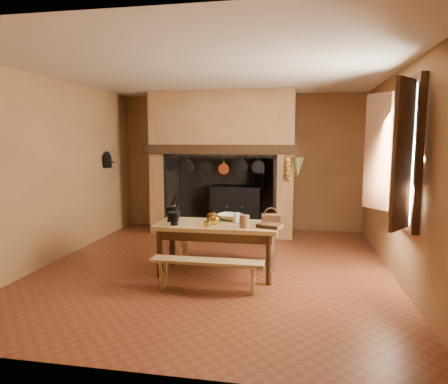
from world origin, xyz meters
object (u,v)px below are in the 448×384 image
Objects in this scene: iron_range at (237,208)px; coffee_grinder at (212,217)px; bench_front at (207,268)px; work_table at (217,232)px; wicker_basket at (271,219)px; mixing_bowl at (230,217)px.

iron_range reaches higher than coffee_grinder.
iron_range is 1.14× the size of bench_front.
iron_range is 0.96× the size of work_table.
iron_range is 2.74m from work_table.
bench_front is 1.13m from wicker_basket.
wicker_basket is (0.61, -0.22, 0.03)m from mixing_bowl.
iron_range is at bearing 95.98° from mixing_bowl.
coffee_grinder is 0.28m from mixing_bowl.
coffee_grinder is (-0.10, 0.13, 0.18)m from work_table.
mixing_bowl is at bearing 52.39° from coffee_grinder.
work_table is 0.76m from wicker_basket.
bench_front is at bearing -144.34° from wicker_basket.
iron_range is 5.98× the size of wicker_basket.
bench_front is at bearing -97.72° from mixing_bowl.
iron_range is 3.38m from bench_front.
mixing_bowl reaches higher than work_table.
wicker_basket is at bearing 12.14° from coffee_grinder.
bench_front is 5.24× the size of wicker_basket.
work_table is 0.70m from bench_front.
iron_range is 4.65× the size of mixing_bowl.
coffee_grinder is 0.63× the size of wicker_basket.
iron_range is at bearing 106.95° from coffee_grinder.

